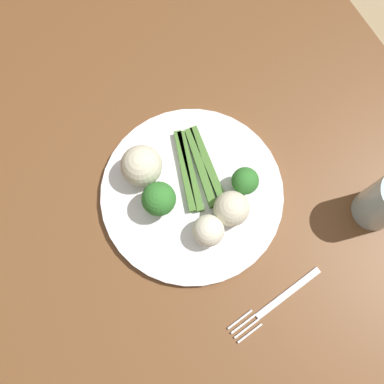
{
  "coord_description": "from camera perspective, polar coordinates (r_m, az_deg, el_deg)",
  "views": [
    {
      "loc": [
        -0.13,
        0.1,
        1.44
      ],
      "look_at": [
        0.03,
        0.01,
        0.77
      ],
      "focal_mm": 41.97,
      "sensor_mm": 36.0,
      "label": 1
    }
  ],
  "objects": [
    {
      "name": "ground_plane",
      "position": [
        1.46,
        1.07,
        -8.66
      ],
      "size": [
        6.0,
        6.0,
        0.02
      ],
      "primitive_type": "cube",
      "color": "tan"
    },
    {
      "name": "dining_table",
      "position": [
        0.82,
        1.88,
        -3.66
      ],
      "size": [
        1.28,
        0.83,
        0.75
      ],
      "color": "brown",
      "rests_on": "ground_plane"
    },
    {
      "name": "plate",
      "position": [
        0.71,
        0.0,
        -0.26
      ],
      "size": [
        0.29,
        0.29,
        0.01
      ],
      "primitive_type": "cylinder",
      "color": "white",
      "rests_on": "dining_table"
    },
    {
      "name": "asparagus_bundle",
      "position": [
        0.71,
        0.59,
        3.05
      ],
      "size": [
        0.14,
        0.08,
        0.01
      ],
      "rotation": [
        0.0,
        0.0,
        2.9
      ],
      "color": "#47752D",
      "rests_on": "plate"
    },
    {
      "name": "broccoli_outer_edge",
      "position": [
        0.67,
        -4.24,
        -0.9
      ],
      "size": [
        0.05,
        0.05,
        0.06
      ],
      "color": "#609E3D",
      "rests_on": "plate"
    },
    {
      "name": "broccoli_front_left",
      "position": [
        0.68,
        6.59,
        1.69
      ],
      "size": [
        0.04,
        0.04,
        0.05
      ],
      "color": "#609E3D",
      "rests_on": "plate"
    },
    {
      "name": "cauliflower_edge",
      "position": [
        0.69,
        -6.44,
        3.34
      ],
      "size": [
        0.06,
        0.06,
        0.06
      ],
      "primitive_type": "sphere",
      "color": "beige",
      "rests_on": "plate"
    },
    {
      "name": "cauliflower_mid",
      "position": [
        0.67,
        5.03,
        -2.12
      ],
      "size": [
        0.05,
        0.05,
        0.05
      ],
      "primitive_type": "sphere",
      "color": "beige",
      "rests_on": "plate"
    },
    {
      "name": "cauliflower_near_fork",
      "position": [
        0.67,
        2.08,
        -4.93
      ],
      "size": [
        0.05,
        0.05,
        0.05
      ],
      "primitive_type": "sphere",
      "color": "silver",
      "rests_on": "plate"
    },
    {
      "name": "fork",
      "position": [
        0.7,
        10.49,
        -13.72
      ],
      "size": [
        0.04,
        0.17,
        0.0
      ],
      "rotation": [
        0.0,
        0.0,
        1.69
      ],
      "color": "silver",
      "rests_on": "dining_table"
    }
  ]
}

